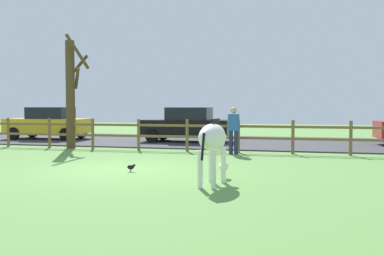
% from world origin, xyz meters
% --- Properties ---
extents(ground_plane, '(60.00, 60.00, 0.00)m').
position_xyz_m(ground_plane, '(0.00, 0.00, 0.00)').
color(ground_plane, '#5B8C42').
extents(parking_asphalt, '(28.00, 7.40, 0.05)m').
position_xyz_m(parking_asphalt, '(0.00, 9.30, 0.03)').
color(parking_asphalt, '#38383D').
rests_on(parking_asphalt, ground_plane).
extents(paddock_fence, '(21.14, 0.11, 1.19)m').
position_xyz_m(paddock_fence, '(-0.48, 5.00, 0.68)').
color(paddock_fence, brown).
rests_on(paddock_fence, ground_plane).
extents(bare_tree, '(1.17, 1.36, 4.42)m').
position_xyz_m(bare_tree, '(-4.30, 5.05, 2.25)').
color(bare_tree, '#513A23').
rests_on(bare_tree, ground_plane).
extents(zebra, '(0.57, 1.94, 1.41)m').
position_xyz_m(zebra, '(2.82, -1.59, 0.93)').
color(zebra, white).
rests_on(zebra, ground_plane).
extents(crow_on_grass, '(0.21, 0.10, 0.20)m').
position_xyz_m(crow_on_grass, '(0.41, -0.31, 0.13)').
color(crow_on_grass, black).
rests_on(crow_on_grass, ground_plane).
extents(parked_car_yellow, '(4.10, 2.09, 1.56)m').
position_xyz_m(parked_car_yellow, '(-7.55, 8.60, 0.84)').
color(parked_car_yellow, yellow).
rests_on(parked_car_yellow, parking_asphalt).
extents(parked_car_black, '(4.04, 1.96, 1.56)m').
position_xyz_m(parked_car_black, '(-0.52, 8.65, 0.84)').
color(parked_car_black, black).
rests_on(parked_car_black, parking_asphalt).
extents(visitor_near_fence, '(0.37, 0.23, 1.64)m').
position_xyz_m(visitor_near_fence, '(2.30, 4.39, 0.91)').
color(visitor_near_fence, '#232847').
rests_on(visitor_near_fence, ground_plane).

